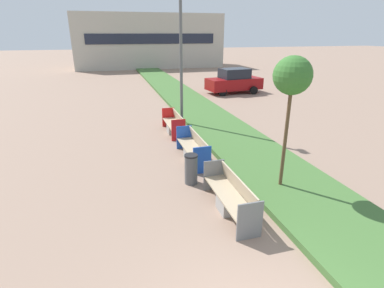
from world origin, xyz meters
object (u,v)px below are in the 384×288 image
Objects in this scene: litter_bin at (191,169)px; street_lamp_post at (181,40)px; bench_blue_frame at (193,150)px; parked_car_distant at (234,81)px; bench_red_frame at (174,125)px; bench_grey_frame at (231,198)px; sapling_tree_near at (292,77)px.

street_lamp_post is at bearing 78.80° from litter_bin.
bench_blue_frame is 13.41m from parked_car_distant.
bench_red_frame is 10.70m from parked_car_distant.
bench_grey_frame is at bearing -94.49° from street_lamp_post.
street_lamp_post reaches higher than parked_car_distant.
parked_car_distant is (6.59, 11.67, 0.54)m from bench_blue_frame.
sapling_tree_near is (1.86, -2.89, 2.93)m from bench_blue_frame.
parked_car_distant is at bearing 66.56° from bench_grey_frame.
litter_bin is (-0.58, -1.77, 0.10)m from bench_blue_frame.
parked_car_distant is (6.59, 8.40, 0.54)m from bench_red_frame.
parked_car_distant reaches higher than bench_red_frame.
parked_car_distant reaches higher than bench_grey_frame.
bench_grey_frame is 6.80m from bench_red_frame.
litter_bin is at bearing -101.20° from street_lamp_post.
street_lamp_post is 10.08m from parked_car_distant.
litter_bin is 0.22× the size of parked_car_distant.
sapling_tree_near is at bearing -79.97° from street_lamp_post.
parked_car_distant reaches higher than litter_bin.
bench_blue_frame is (0.00, 3.53, 0.00)m from bench_grey_frame.
bench_grey_frame is at bearing -90.00° from bench_blue_frame.
sapling_tree_near is (1.26, -7.10, -0.79)m from street_lamp_post.
bench_grey_frame is 2.55× the size of litter_bin.
bench_grey_frame is 1.09× the size of bench_red_frame.
bench_grey_frame is 1.86m from litter_bin.
bench_grey_frame is 8.62m from street_lamp_post.
bench_blue_frame is at bearing 90.00° from bench_grey_frame.
bench_grey_frame is 3.53m from sapling_tree_near.
sapling_tree_near is at bearing -57.15° from bench_blue_frame.
litter_bin reaches higher than bench_red_frame.
sapling_tree_near is 0.89× the size of parked_car_distant.
parked_car_distant reaches higher than bench_blue_frame.
parked_car_distant is (4.73, 14.55, -2.40)m from sapling_tree_near.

